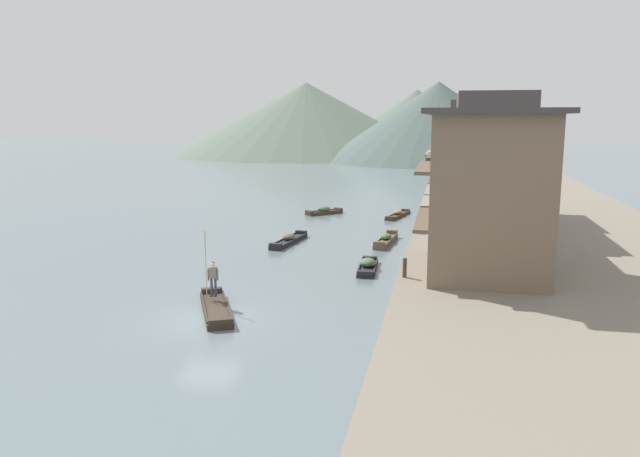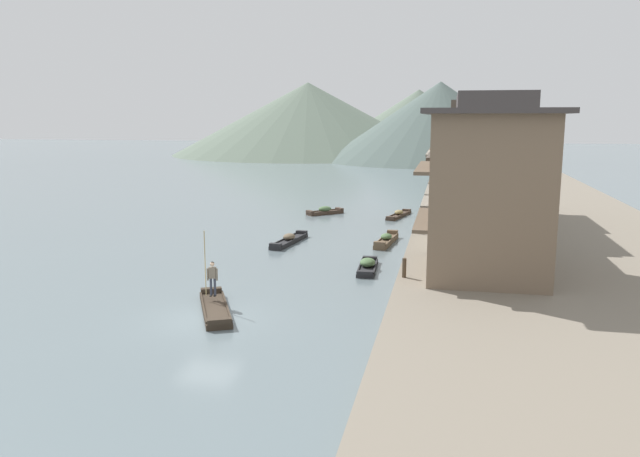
% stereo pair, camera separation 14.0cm
% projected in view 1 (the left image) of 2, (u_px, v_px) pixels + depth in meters
% --- Properties ---
extents(ground_plane, '(400.00, 400.00, 0.00)m').
position_uv_depth(ground_plane, '(208.00, 319.00, 26.32)').
color(ground_plane, slate).
extents(riverbank_right, '(18.00, 110.00, 0.85)m').
position_uv_depth(riverbank_right, '(528.00, 215.00, 51.89)').
color(riverbank_right, slate).
rests_on(riverbank_right, ground).
extents(boat_foreground_poled, '(3.14, 4.99, 0.46)m').
position_uv_depth(boat_foreground_poled, '(216.00, 309.00, 27.24)').
color(boat_foreground_poled, '#33281E').
rests_on(boat_foreground_poled, ground).
extents(boatman_person, '(0.56, 0.30, 3.04)m').
position_uv_depth(boatman_person, '(213.00, 275.00, 27.95)').
color(boatman_person, black).
rests_on(boatman_person, boat_foreground_poled).
extents(boat_moored_nearest, '(3.12, 3.11, 0.71)m').
position_uv_depth(boat_moored_nearest, '(324.00, 211.00, 55.04)').
color(boat_moored_nearest, '#423328').
rests_on(boat_moored_nearest, ground).
extents(boat_moored_second, '(1.90, 5.07, 0.59)m').
position_uv_depth(boat_moored_second, '(398.00, 214.00, 53.66)').
color(boat_moored_second, '#423328').
rests_on(boat_moored_second, ground).
extents(boat_moored_third, '(1.16, 3.98, 0.67)m').
position_uv_depth(boat_moored_third, '(368.00, 266.00, 34.81)').
color(boat_moored_third, '#232326').
rests_on(boat_moored_third, ground).
extents(boat_moored_far, '(1.49, 5.26, 0.67)m').
position_uv_depth(boat_moored_far, '(289.00, 240.00, 42.24)').
color(boat_moored_far, '#232326').
rests_on(boat_moored_far, ground).
extents(boat_midriver_drifting, '(1.29, 4.81, 0.69)m').
position_uv_depth(boat_midriver_drifting, '(386.00, 240.00, 42.15)').
color(boat_midriver_drifting, brown).
rests_on(boat_midriver_drifting, ground).
extents(house_waterfront_nearest, '(6.61, 8.07, 8.74)m').
position_uv_depth(house_waterfront_nearest, '(488.00, 187.00, 30.03)').
color(house_waterfront_nearest, '#75604C').
rests_on(house_waterfront_nearest, riverbank_right).
extents(house_waterfront_second, '(5.79, 5.96, 6.14)m').
position_uv_depth(house_waterfront_second, '(473.00, 196.00, 36.88)').
color(house_waterfront_second, gray).
rests_on(house_waterfront_second, riverbank_right).
extents(house_waterfront_tall, '(5.20, 7.47, 8.74)m').
position_uv_depth(house_waterfront_tall, '(466.00, 166.00, 42.81)').
color(house_waterfront_tall, gray).
rests_on(house_waterfront_tall, riverbank_right).
extents(house_waterfront_narrow, '(5.65, 7.98, 8.74)m').
position_uv_depth(house_waterfront_narrow, '(466.00, 160.00, 49.85)').
color(house_waterfront_narrow, '#75604C').
rests_on(house_waterfront_narrow, riverbank_right).
extents(mooring_post_dock_near, '(0.20, 0.20, 0.95)m').
position_uv_depth(mooring_post_dock_near, '(405.00, 268.00, 29.81)').
color(mooring_post_dock_near, '#473828').
rests_on(mooring_post_dock_near, riverbank_right).
extents(mooring_post_dock_mid, '(0.20, 0.20, 0.73)m').
position_uv_depth(mooring_post_dock_mid, '(417.00, 228.00, 41.19)').
color(mooring_post_dock_mid, '#473828').
rests_on(mooring_post_dock_mid, riverbank_right).
extents(hill_far_west, '(46.83, 46.83, 15.63)m').
position_uv_depth(hill_far_west, '(438.00, 121.00, 123.43)').
color(hill_far_west, '#4C5B56').
rests_on(hill_far_west, ground).
extents(hill_far_centre, '(49.49, 49.49, 15.64)m').
position_uv_depth(hill_far_centre, '(416.00, 121.00, 157.90)').
color(hill_far_centre, '#5B6B5B').
rests_on(hill_far_centre, ground).
extents(hill_far_east, '(63.68, 63.68, 16.71)m').
position_uv_depth(hill_far_east, '(306.00, 119.00, 145.77)').
color(hill_far_east, '#5B6B5B').
rests_on(hill_far_east, ground).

